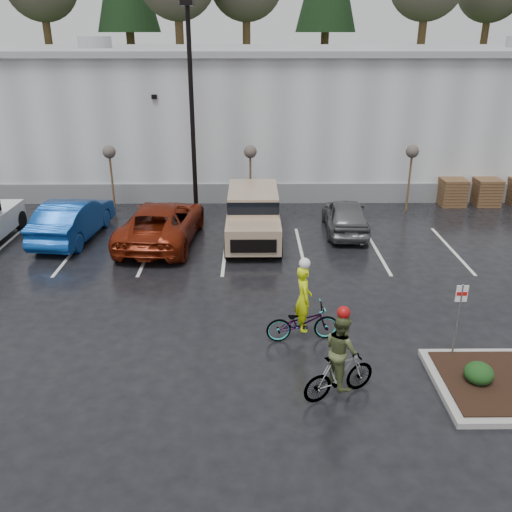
{
  "coord_description": "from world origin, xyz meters",
  "views": [
    {
      "loc": [
        -1.46,
        -11.89,
        7.99
      ],
      "look_at": [
        -1.31,
        4.28,
        1.3
      ],
      "focal_mm": 38.0,
      "sensor_mm": 36.0,
      "label": 1
    }
  ],
  "objects_px": {
    "sapling_east": "(412,155)",
    "pallet_stack_a": "(452,192)",
    "pallet_stack_b": "(486,192)",
    "suv_tan": "(253,217)",
    "car_grey": "(345,216)",
    "sapling_mid": "(250,155)",
    "sapling_west": "(110,156)",
    "car_red": "(162,223)",
    "lamppost": "(191,91)",
    "cyclist_hivis": "(303,315)",
    "car_blue": "(73,219)",
    "fire_lane_sign": "(459,313)",
    "cyclist_olive": "(340,365)"
  },
  "relations": [
    {
      "from": "sapling_west",
      "to": "cyclist_hivis",
      "type": "bearing_deg",
      "value": -55.85
    },
    {
      "from": "fire_lane_sign",
      "to": "car_blue",
      "type": "relative_size",
      "value": 0.43
    },
    {
      "from": "sapling_mid",
      "to": "sapling_east",
      "type": "relative_size",
      "value": 1.0
    },
    {
      "from": "sapling_west",
      "to": "car_blue",
      "type": "xyz_separation_m",
      "value": [
        -0.86,
        -3.53,
        -1.88
      ]
    },
    {
      "from": "suv_tan",
      "to": "car_grey",
      "type": "height_order",
      "value": "suv_tan"
    },
    {
      "from": "car_red",
      "to": "suv_tan",
      "type": "relative_size",
      "value": 1.17
    },
    {
      "from": "pallet_stack_a",
      "to": "suv_tan",
      "type": "relative_size",
      "value": 0.26
    },
    {
      "from": "sapling_east",
      "to": "fire_lane_sign",
      "type": "bearing_deg",
      "value": -99.75
    },
    {
      "from": "suv_tan",
      "to": "pallet_stack_a",
      "type": "bearing_deg",
      "value": 26.44
    },
    {
      "from": "sapling_west",
      "to": "pallet_stack_a",
      "type": "xyz_separation_m",
      "value": [
        16.5,
        1.0,
        -2.05
      ]
    },
    {
      "from": "fire_lane_sign",
      "to": "car_red",
      "type": "xyz_separation_m",
      "value": [
        -8.91,
        8.79,
        -0.58
      ]
    },
    {
      "from": "pallet_stack_a",
      "to": "pallet_stack_b",
      "type": "height_order",
      "value": "same"
    },
    {
      "from": "pallet_stack_b",
      "to": "car_red",
      "type": "xyz_separation_m",
      "value": [
        -15.31,
        -5.01,
        0.15
      ]
    },
    {
      "from": "suv_tan",
      "to": "lamppost",
      "type": "bearing_deg",
      "value": 131.81
    },
    {
      "from": "fire_lane_sign",
      "to": "sapling_mid",
      "type": "bearing_deg",
      "value": 112.49
    },
    {
      "from": "lamppost",
      "to": "fire_lane_sign",
      "type": "height_order",
      "value": "lamppost"
    },
    {
      "from": "sapling_east",
      "to": "car_grey",
      "type": "distance_m",
      "value": 4.9
    },
    {
      "from": "sapling_mid",
      "to": "pallet_stack_a",
      "type": "height_order",
      "value": "sapling_mid"
    },
    {
      "from": "lamppost",
      "to": "sapling_mid",
      "type": "xyz_separation_m",
      "value": [
        2.5,
        1.0,
        -2.96
      ]
    },
    {
      "from": "suv_tan",
      "to": "cyclist_hivis",
      "type": "height_order",
      "value": "cyclist_hivis"
    },
    {
      "from": "pallet_stack_b",
      "to": "car_grey",
      "type": "distance_m",
      "value": 8.56
    },
    {
      "from": "fire_lane_sign",
      "to": "car_red",
      "type": "distance_m",
      "value": 12.53
    },
    {
      "from": "sapling_west",
      "to": "suv_tan",
      "type": "bearing_deg",
      "value": -30.66
    },
    {
      "from": "sapling_mid",
      "to": "cyclist_olive",
      "type": "height_order",
      "value": "sapling_mid"
    },
    {
      "from": "sapling_east",
      "to": "pallet_stack_a",
      "type": "distance_m",
      "value": 3.39
    },
    {
      "from": "car_red",
      "to": "fire_lane_sign",
      "type": "bearing_deg",
      "value": 140.18
    },
    {
      "from": "lamppost",
      "to": "suv_tan",
      "type": "relative_size",
      "value": 1.81
    },
    {
      "from": "car_red",
      "to": "cyclist_hivis",
      "type": "relative_size",
      "value": 2.41
    },
    {
      "from": "pallet_stack_a",
      "to": "car_grey",
      "type": "xyz_separation_m",
      "value": [
        -5.93,
        -3.87,
        0.06
      ]
    },
    {
      "from": "pallet_stack_b",
      "to": "suv_tan",
      "type": "xyz_separation_m",
      "value": [
        -11.59,
        -4.92,
        0.35
      ]
    },
    {
      "from": "sapling_west",
      "to": "cyclist_olive",
      "type": "height_order",
      "value": "sapling_west"
    },
    {
      "from": "lamppost",
      "to": "pallet_stack_a",
      "type": "height_order",
      "value": "lamppost"
    },
    {
      "from": "car_grey",
      "to": "car_red",
      "type": "bearing_deg",
      "value": 10.6
    },
    {
      "from": "sapling_west",
      "to": "fire_lane_sign",
      "type": "bearing_deg",
      "value": -47.33
    },
    {
      "from": "fire_lane_sign",
      "to": "suv_tan",
      "type": "bearing_deg",
      "value": 120.3
    },
    {
      "from": "lamppost",
      "to": "sapling_west",
      "type": "height_order",
      "value": "lamppost"
    },
    {
      "from": "sapling_west",
      "to": "sapling_east",
      "type": "height_order",
      "value": "same"
    },
    {
      "from": "pallet_stack_a",
      "to": "fire_lane_sign",
      "type": "bearing_deg",
      "value": -108.81
    },
    {
      "from": "pallet_stack_a",
      "to": "pallet_stack_b",
      "type": "distance_m",
      "value": 1.7
    },
    {
      "from": "sapling_mid",
      "to": "pallet_stack_b",
      "type": "relative_size",
      "value": 2.37
    },
    {
      "from": "sapling_west",
      "to": "car_red",
      "type": "height_order",
      "value": "sapling_west"
    },
    {
      "from": "cyclist_hivis",
      "to": "car_blue",
      "type": "bearing_deg",
      "value": 40.16
    },
    {
      "from": "suv_tan",
      "to": "car_grey",
      "type": "xyz_separation_m",
      "value": [
        3.96,
        1.04,
        -0.3
      ]
    },
    {
      "from": "pallet_stack_a",
      "to": "cyclist_hivis",
      "type": "bearing_deg",
      "value": -123.89
    },
    {
      "from": "sapling_east",
      "to": "car_grey",
      "type": "bearing_deg",
      "value": -140.06
    },
    {
      "from": "fire_lane_sign",
      "to": "sapling_west",
      "type": "bearing_deg",
      "value": 132.67
    },
    {
      "from": "sapling_east",
      "to": "pallet_stack_a",
      "type": "relative_size",
      "value": 2.37
    },
    {
      "from": "car_blue",
      "to": "fire_lane_sign",
      "type": "bearing_deg",
      "value": 149.93
    },
    {
      "from": "pallet_stack_b",
      "to": "suv_tan",
      "type": "bearing_deg",
      "value": -157.01
    },
    {
      "from": "sapling_west",
      "to": "sapling_mid",
      "type": "height_order",
      "value": "same"
    }
  ]
}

